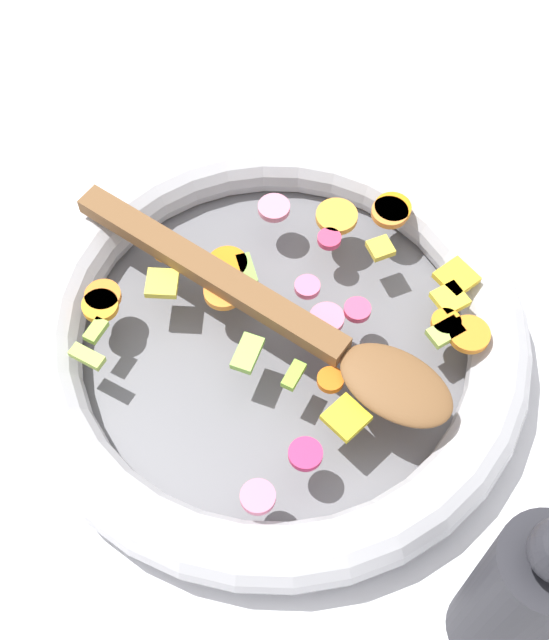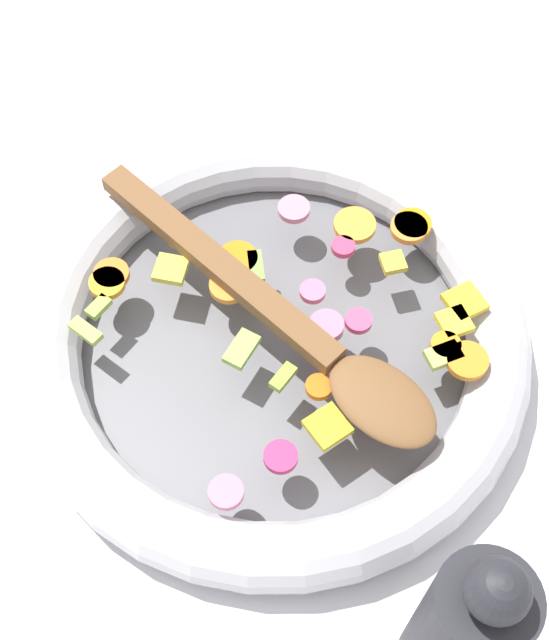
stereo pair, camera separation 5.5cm
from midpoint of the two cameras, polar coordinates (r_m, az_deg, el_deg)
ground_plane at (r=0.73m, az=-2.13°, el=-2.14°), size 4.00×4.00×0.00m
skillet at (r=0.71m, az=-2.19°, el=-1.30°), size 0.41×0.41×0.05m
chopped_vegetables at (r=0.69m, az=-0.07°, el=1.07°), size 0.32×0.25×0.01m
wooden_spoon at (r=0.67m, az=-1.05°, el=-0.37°), size 0.20×0.32×0.01m
pepper_mill at (r=0.58m, az=12.67°, el=-17.00°), size 0.06×0.06×0.20m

